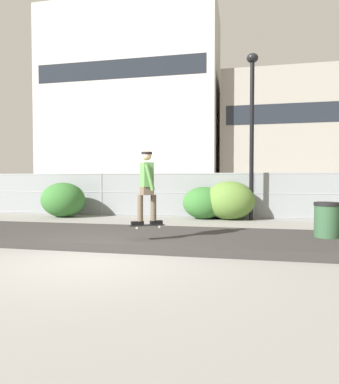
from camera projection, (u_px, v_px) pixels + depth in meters
ground_plane at (94, 260)px, 6.57m from camera, size 120.00×120.00×0.00m
gravel_berm at (130, 237)px, 8.72m from camera, size 10.95×3.06×0.20m
skateboard at (147, 225)px, 7.66m from camera, size 0.79×0.58×0.07m
skater at (147, 183)px, 7.62m from camera, size 0.67×0.62×1.66m
chain_fence at (174, 195)px, 14.37m from camera, size 19.60×0.06×1.85m
street_lamp at (252, 116)px, 12.99m from camera, size 0.44×0.44×6.36m
parked_car_near at (132, 194)px, 17.44m from camera, size 4.51×2.16×1.66m
parked_car_mid at (240, 195)px, 16.14m from camera, size 4.49×2.13×1.66m
library_building at (132, 103)px, 50.39m from camera, size 25.19×11.60×26.00m
office_block at (288, 136)px, 50.39m from camera, size 19.06×15.82×16.05m
shrub_left at (63, 200)px, 14.27m from camera, size 1.87×1.53×1.45m
shrub_center at (204, 203)px, 13.58m from camera, size 1.66×1.36×1.28m
shrub_right at (230, 200)px, 13.33m from camera, size 1.95×1.59×1.51m
trash_bin at (327, 224)px, 8.05m from camera, size 0.59×0.59×1.03m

